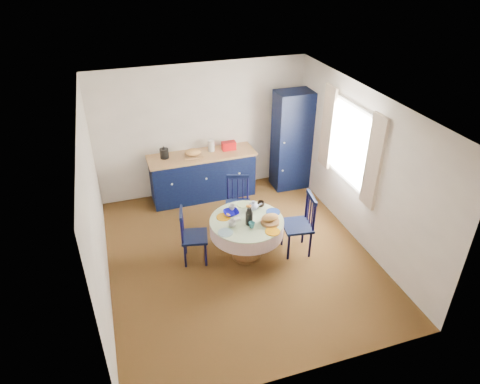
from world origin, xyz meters
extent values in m
plane|color=black|center=(0.00, 0.00, 0.00)|extent=(4.50, 4.50, 0.00)
plane|color=white|center=(0.00, 0.00, 2.50)|extent=(4.50, 4.50, 0.00)
cube|color=white|center=(0.00, 2.25, 1.25)|extent=(4.00, 0.02, 2.50)
cube|color=white|center=(-2.00, 0.00, 1.25)|extent=(0.02, 4.50, 2.50)
cube|color=white|center=(2.00, 0.00, 1.25)|extent=(0.02, 4.50, 2.50)
plane|color=white|center=(2.00, 0.30, 1.50)|extent=(0.00, 1.20, 1.20)
cube|color=#EEE0C9|center=(1.92, -0.40, 1.55)|extent=(0.05, 0.34, 1.45)
cube|color=#EEE0C9|center=(1.92, 1.00, 1.55)|extent=(0.05, 0.34, 1.45)
cube|color=black|center=(-0.10, 1.96, 0.43)|extent=(1.95, 0.61, 0.85)
cube|color=tan|center=(-0.10, 1.96, 0.87)|extent=(2.01, 0.65, 0.04)
cube|color=#AA0C0E|center=(0.44, 2.01, 0.97)|extent=(0.26, 0.14, 0.16)
cube|color=tan|center=(-0.27, 1.92, 0.90)|extent=(0.34, 0.24, 0.02)
ellipsoid|color=#C67F4D|center=(-0.27, 1.92, 0.98)|extent=(0.31, 0.20, 0.13)
cylinder|color=silver|center=(0.11, 2.05, 1.00)|extent=(0.12, 0.12, 0.22)
cube|color=black|center=(1.66, 1.85, 0.97)|extent=(0.68, 0.49, 1.95)
cylinder|color=white|center=(1.40, 1.60, 1.07)|extent=(0.04, 0.02, 0.04)
cylinder|color=white|center=(1.40, 1.60, 0.49)|extent=(0.04, 0.02, 0.04)
cylinder|color=brown|center=(0.11, -0.03, 0.03)|extent=(0.46, 0.46, 0.05)
cylinder|color=brown|center=(0.11, -0.03, 0.33)|extent=(0.10, 0.10, 0.61)
cylinder|color=brown|center=(0.11, -0.03, 0.65)|extent=(1.07, 1.07, 0.03)
cylinder|color=white|center=(0.11, -0.03, 0.56)|extent=(1.13, 1.13, 0.22)
cylinder|color=silver|center=(0.11, -0.03, 0.67)|extent=(1.13, 1.13, 0.01)
cylinder|color=#7DA7B0|center=(-0.28, -0.24, 0.68)|extent=(0.22, 0.22, 0.01)
cylinder|color=orange|center=(0.37, -0.43, 0.68)|extent=(0.22, 0.22, 0.01)
cylinder|color=navy|center=(0.57, 0.05, 0.68)|extent=(0.22, 0.22, 0.01)
cylinder|color=#95AE71|center=(0.20, 0.40, 0.68)|extent=(0.22, 0.22, 0.01)
cylinder|color=orange|center=(-0.20, 0.15, 0.68)|extent=(0.22, 0.22, 0.01)
cylinder|color=#9D703E|center=(0.42, -0.21, 0.70)|extent=(0.28, 0.28, 0.05)
ellipsoid|color=#C67F4D|center=(0.42, -0.21, 0.78)|extent=(0.26, 0.16, 0.11)
cube|color=silver|center=(-0.03, 0.01, 0.70)|extent=(0.10, 0.07, 0.04)
cylinder|color=black|center=(-0.55, -0.07, 0.21)|extent=(0.03, 0.03, 0.42)
cylinder|color=black|center=(-0.49, 0.25, 0.21)|extent=(0.03, 0.03, 0.42)
cylinder|color=black|center=(-0.86, -0.01, 0.21)|extent=(0.03, 0.03, 0.42)
cylinder|color=black|center=(-0.79, 0.32, 0.21)|extent=(0.03, 0.03, 0.42)
cube|color=black|center=(-0.67, 0.12, 0.44)|extent=(0.47, 0.48, 0.04)
cylinder|color=black|center=(-0.88, 0.00, 0.67)|extent=(0.03, 0.03, 0.47)
cylinder|color=black|center=(-0.81, 0.32, 0.67)|extent=(0.03, 0.03, 0.47)
cube|color=black|center=(-0.84, 0.16, 0.88)|extent=(0.12, 0.37, 0.06)
cylinder|color=black|center=(-0.86, 0.07, 0.65)|extent=(0.02, 0.02, 0.39)
cylinder|color=black|center=(-0.84, 0.16, 0.65)|extent=(0.02, 0.02, 0.39)
cylinder|color=black|center=(-0.82, 0.25, 0.65)|extent=(0.02, 0.02, 0.39)
cylinder|color=black|center=(0.01, 0.66, 0.21)|extent=(0.04, 0.04, 0.43)
cylinder|color=black|center=(0.33, 0.55, 0.21)|extent=(0.04, 0.04, 0.43)
cylinder|color=black|center=(0.11, 0.96, 0.21)|extent=(0.04, 0.04, 0.43)
cylinder|color=black|center=(0.43, 0.86, 0.21)|extent=(0.04, 0.04, 0.43)
cube|color=black|center=(0.22, 0.76, 0.45)|extent=(0.52, 0.51, 0.04)
cylinder|color=black|center=(0.12, 0.98, 0.68)|extent=(0.04, 0.04, 0.48)
cylinder|color=black|center=(0.44, 0.87, 0.68)|extent=(0.04, 0.04, 0.48)
cube|color=black|center=(0.28, 0.93, 0.90)|extent=(0.37, 0.15, 0.06)
cylinder|color=black|center=(0.19, 0.95, 0.66)|extent=(0.02, 0.02, 0.40)
cylinder|color=black|center=(0.28, 0.93, 0.66)|extent=(0.02, 0.02, 0.40)
cylinder|color=black|center=(0.36, 0.90, 0.66)|extent=(0.02, 0.02, 0.40)
cylinder|color=black|center=(0.75, 0.05, 0.23)|extent=(0.04, 0.04, 0.47)
cylinder|color=black|center=(0.70, -0.31, 0.23)|extent=(0.04, 0.04, 0.47)
cylinder|color=black|center=(1.10, 0.00, 0.23)|extent=(0.04, 0.04, 0.47)
cylinder|color=black|center=(1.05, -0.36, 0.23)|extent=(0.04, 0.04, 0.47)
cube|color=black|center=(0.90, -0.16, 0.49)|extent=(0.49, 0.51, 0.04)
cylinder|color=black|center=(1.12, 0.00, 0.75)|extent=(0.04, 0.04, 0.52)
cylinder|color=black|center=(1.07, -0.37, 0.75)|extent=(0.04, 0.04, 0.52)
cube|color=black|center=(1.09, -0.18, 0.99)|extent=(0.10, 0.41, 0.07)
cylinder|color=black|center=(1.11, -0.09, 0.73)|extent=(0.02, 0.02, 0.43)
cylinder|color=black|center=(1.09, -0.18, 0.73)|extent=(0.02, 0.02, 0.43)
cylinder|color=black|center=(1.08, -0.28, 0.73)|extent=(0.02, 0.02, 0.43)
imported|color=silver|center=(-0.14, -0.11, 0.72)|extent=(0.12, 0.12, 0.09)
imported|color=#2B6B71|center=(0.12, -0.24, 0.72)|extent=(0.10, 0.10, 0.09)
imported|color=black|center=(0.45, 0.26, 0.72)|extent=(0.12, 0.12, 0.09)
imported|color=silver|center=(-0.02, 0.30, 0.73)|extent=(0.10, 0.10, 0.10)
imported|color=#08057F|center=(-0.07, 0.19, 0.71)|extent=(0.24, 0.24, 0.06)
camera|label=1|loc=(-1.62, -5.06, 4.36)|focal=32.00mm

